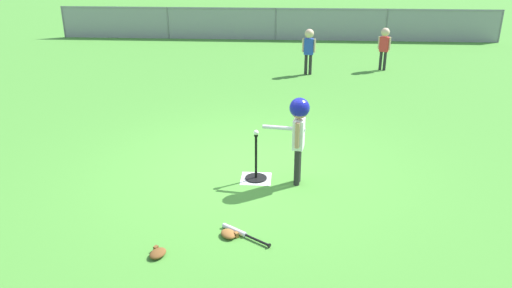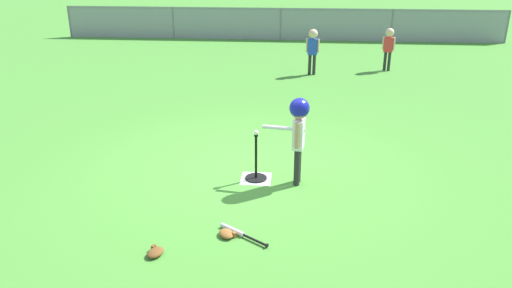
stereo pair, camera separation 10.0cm
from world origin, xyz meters
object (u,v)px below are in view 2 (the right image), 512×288
object	(u,v)px
baseball_on_tee	(256,133)
fielder_deep_left	(313,46)
spare_bat_silver	(237,232)
glove_near_bats	(155,252)
batter_child	(298,124)
batting_tee	(256,172)
fielder_near_right	(389,44)
glove_by_plate	(227,234)

from	to	relation	value
baseball_on_tee	fielder_deep_left	size ratio (longest dim) A/B	0.06
fielder_deep_left	spare_bat_silver	bearing A→B (deg)	-97.23
glove_near_bats	batter_child	bearing A→B (deg)	51.49
batting_tee	baseball_on_tee	world-z (taller)	baseball_on_tee
fielder_deep_left	glove_near_bats	bearing A→B (deg)	-102.33
baseball_on_tee	fielder_near_right	size ratio (longest dim) A/B	0.06
batting_tee	glove_by_plate	world-z (taller)	batting_tee
spare_bat_silver	fielder_near_right	bearing A→B (deg)	70.41
glove_by_plate	batting_tee	bearing A→B (deg)	82.45
baseball_on_tee	fielder_deep_left	xyz separation A→B (m)	(0.93, 6.52, 0.05)
fielder_deep_left	spare_bat_silver	xyz separation A→B (m)	(-1.02, -8.03, -0.74)
batting_tee	glove_near_bats	xyz separation A→B (m)	(-0.94, -2.01, -0.07)
spare_bat_silver	batter_child	bearing A→B (deg)	64.31
fielder_deep_left	batting_tee	bearing A→B (deg)	-98.10
fielder_near_right	batting_tee	bearing A→B (deg)	-112.70
batting_tee	glove_near_bats	distance (m)	2.22
batting_tee	glove_near_bats	size ratio (longest dim) A/B	2.62
fielder_deep_left	batter_child	bearing A→B (deg)	-92.89
batter_child	fielder_near_right	distance (m)	7.64
batting_tee	fielder_deep_left	world-z (taller)	fielder_deep_left
fielder_deep_left	glove_near_bats	size ratio (longest dim) A/B	4.57
fielder_near_right	spare_bat_silver	world-z (taller)	fielder_near_right
fielder_near_right	glove_near_bats	world-z (taller)	fielder_near_right
batter_child	fielder_deep_left	distance (m)	6.62
fielder_near_right	glove_by_plate	xyz separation A→B (m)	(-3.20, -8.73, -0.71)
batter_child	spare_bat_silver	xyz separation A→B (m)	(-0.69, -1.42, -0.88)
baseball_on_tee	batter_child	xyz separation A→B (m)	(0.59, -0.09, 0.18)
batter_child	fielder_deep_left	size ratio (longest dim) A/B	1.06
batter_child	spare_bat_silver	bearing A→B (deg)	-115.69
batting_tee	fielder_deep_left	size ratio (longest dim) A/B	0.57
batting_tee	glove_near_bats	bearing A→B (deg)	-114.97
fielder_deep_left	glove_near_bats	xyz separation A→B (m)	(-1.86, -8.53, -0.74)
baseball_on_tee	glove_by_plate	size ratio (longest dim) A/B	0.27
batting_tee	fielder_deep_left	xyz separation A→B (m)	(0.93, 6.52, 0.66)
batting_tee	spare_bat_silver	world-z (taller)	batting_tee
batter_child	glove_by_plate	size ratio (longest dim) A/B	4.67
baseball_on_tee	fielder_deep_left	world-z (taller)	fielder_deep_left
batter_child	fielder_deep_left	bearing A→B (deg)	87.11
fielder_near_right	spare_bat_silver	size ratio (longest dim) A/B	1.90
batter_child	fielder_near_right	bearing A→B (deg)	71.67
batter_child	glove_near_bats	world-z (taller)	batter_child
baseball_on_tee	spare_bat_silver	bearing A→B (deg)	-93.48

